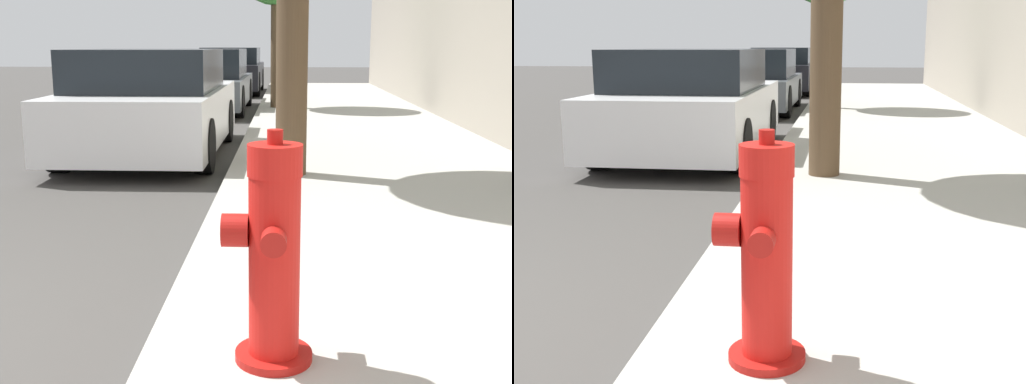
# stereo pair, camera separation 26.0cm
# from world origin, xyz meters

# --- Properties ---
(fire_hydrant) EXTENTS (0.37, 0.38, 0.96)m
(fire_hydrant) POSITION_xyz_m (2.30, 0.14, 0.58)
(fire_hydrant) COLOR #A91511
(fire_hydrant) RESTS_ON sidewalk_slab
(parked_car_near) EXTENTS (1.85, 3.94, 1.36)m
(parked_car_near) POSITION_xyz_m (0.61, 5.90, 0.66)
(parked_car_near) COLOR silver
(parked_car_near) RESTS_ON ground_plane
(parked_car_mid) EXTENTS (1.77, 4.12, 1.33)m
(parked_car_mid) POSITION_xyz_m (0.61, 11.56, 0.64)
(parked_car_mid) COLOR #4C5156
(parked_car_mid) RESTS_ON ground_plane
(parked_car_far) EXTENTS (1.78, 4.11, 1.33)m
(parked_car_far) POSITION_xyz_m (0.69, 16.99, 0.66)
(parked_car_far) COLOR black
(parked_car_far) RESTS_ON ground_plane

